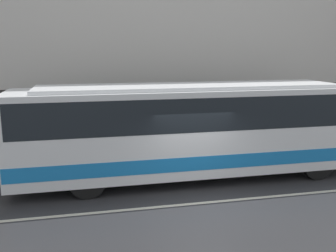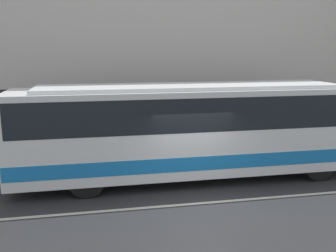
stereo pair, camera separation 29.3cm
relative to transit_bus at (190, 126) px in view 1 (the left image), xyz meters
name	(u,v)px [view 1 (the left image)]	position (x,y,z in m)	size (l,w,h in m)	color
ground_plane	(202,203)	(-0.23, -2.20, -1.84)	(60.00, 60.00, 0.00)	#2D2D30
sidewalk	(165,154)	(-0.23, 2.96, -1.77)	(60.00, 2.30, 0.12)	gray
lane_stripe	(202,203)	(-0.23, -2.20, -1.83)	(54.00, 0.14, 0.01)	beige
transit_bus	(190,126)	(0.00, 0.00, 0.00)	(11.76, 2.50, 3.26)	white
pedestrian_waiting	(70,139)	(-4.08, 2.92, -0.91)	(0.36, 0.36, 1.71)	#1E5933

